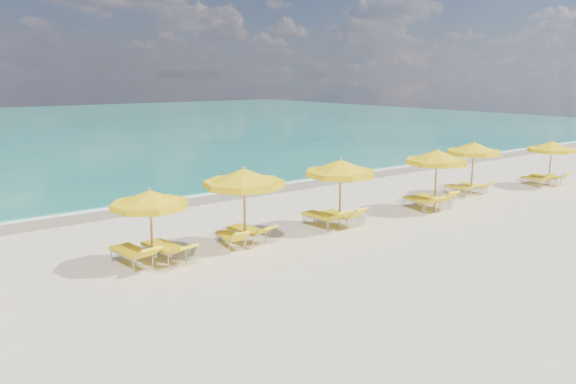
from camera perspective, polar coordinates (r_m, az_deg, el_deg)
ground_plane at (r=19.56m, az=2.65°, el=-4.16°), size 120.00×120.00×0.00m
ocean at (r=63.83m, az=-26.17°, el=5.78°), size 120.00×80.00×0.30m
wet_sand_band at (r=25.52m, az=-8.00°, el=-0.47°), size 120.00×2.60×0.01m
foam_line at (r=26.21m, az=-8.86°, el=-0.17°), size 120.00×1.20×0.03m
whitecap_near at (r=32.47m, az=-25.79°, el=1.09°), size 14.00×0.36×0.05m
whitecap_far at (r=43.69m, az=-9.47°, el=4.59°), size 18.00×0.30×0.05m
umbrella_2 at (r=16.27m, az=-13.86°, el=-0.77°), size 2.62×2.62×2.27m
umbrella_3 at (r=17.50m, az=-4.49°, el=1.38°), size 2.94×2.94×2.61m
umbrella_4 at (r=19.71m, az=5.35°, el=2.40°), size 3.25×3.25×2.55m
umbrella_5 at (r=23.10m, az=14.89°, el=3.41°), size 3.03×3.03×2.54m
umbrella_6 at (r=26.74m, az=18.35°, el=4.18°), size 3.00×3.00×2.47m
umbrella_7 at (r=30.23m, az=25.22°, el=4.16°), size 2.96×2.96×2.28m
lounger_2_left at (r=16.81m, az=-15.52°, el=-6.42°), size 0.88×2.09×0.83m
lounger_2_right at (r=17.04m, az=-12.35°, el=-6.02°), size 0.96×2.14×0.75m
lounger_3_left at (r=18.03m, az=-5.86°, el=-4.93°), size 0.80×1.71×0.74m
lounger_3_right at (r=18.61m, az=-4.08°, el=-4.30°), size 0.91×1.96×0.73m
lounger_4_left at (r=20.26m, az=3.48°, el=-2.90°), size 0.78×2.02×0.82m
lounger_4_right at (r=20.60m, az=5.38°, el=-2.72°), size 0.74×1.88×0.84m
lounger_5_left at (r=23.41m, az=13.31°, el=-1.21°), size 1.01×2.04×0.79m
lounger_5_right at (r=23.94m, az=14.56°, el=-0.97°), size 0.78×1.93×0.89m
lounger_6_left at (r=26.81m, az=16.96°, el=0.15°), size 0.61×1.66×0.67m
lounger_6_right at (r=27.53m, az=18.41°, el=0.37°), size 0.80×1.73×0.72m
lounger_7_left at (r=30.35m, az=23.78°, el=0.98°), size 0.79×1.66×0.75m
lounger_7_right at (r=31.03m, az=24.80°, el=1.16°), size 0.79×1.97×0.78m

